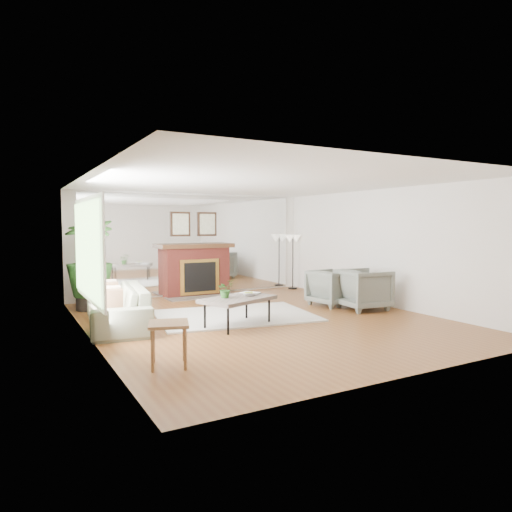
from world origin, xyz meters
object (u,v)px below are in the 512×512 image
armchair_front (364,289)px  floor_lamp (293,243)px  sofa (117,306)px  armchair_back (332,288)px  coffee_table (238,300)px  potted_ficus (89,260)px  side_table (169,329)px  fireplace (197,269)px

armchair_front → floor_lamp: 3.33m
sofa → armchair_back: bearing=95.3°
coffee_table → floor_lamp: (3.35, 3.36, 0.79)m
armchair_front → potted_ficus: 5.63m
armchair_front → armchair_back: bearing=26.9°
coffee_table → armchair_front: armchair_front is taller
armchair_back → potted_ficus: (-4.64, 1.99, 0.64)m
coffee_table → potted_ficus: 3.50m
sofa → armchair_front: size_ratio=2.55×
side_table → armchair_front: bearing=19.9°
potted_ficus → armchair_front: bearing=-28.7°
coffee_table → floor_lamp: bearing=45.1°
armchair_back → floor_lamp: floor_lamp is taller
fireplace → side_table: size_ratio=3.38×
fireplace → side_table: 5.59m
fireplace → sofa: size_ratio=0.87×
fireplace → coffee_table: (-0.65, -3.52, -0.20)m
coffee_table → fireplace: bearing=79.5°
armchair_back → side_table: 5.03m
armchair_front → side_table: size_ratio=1.52×
armchair_front → side_table: armchair_front is taller
floor_lamp → fireplace: bearing=176.6°
coffee_table → sofa: bearing=149.7°
sofa → floor_lamp: floor_lamp is taller
sofa → armchair_back: 4.50m
floor_lamp → sofa: bearing=-155.8°
sofa → potted_ficus: (-0.15, 1.80, 0.69)m
fireplace → coffee_table: fireplace is taller
armchair_front → side_table: (-4.69, -1.70, 0.04)m
floor_lamp → armchair_back: bearing=-104.7°
fireplace → armchair_back: size_ratio=2.42×
coffee_table → side_table: 2.31m
side_table → floor_lamp: (5.08, 4.90, 0.79)m
coffee_table → sofa: size_ratio=0.61×
sofa → side_table: size_ratio=3.87×
sofa → coffee_table: bearing=67.4°
coffee_table → sofa: sofa is taller
coffee_table → armchair_back: 2.83m
sofa → armchair_front: (4.76, -0.89, 0.08)m
armchair_back → potted_ficus: potted_ficus is taller
side_table → floor_lamp: bearing=44.0°
fireplace → floor_lamp: bearing=-3.4°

